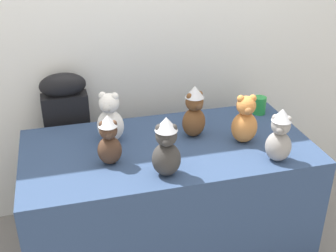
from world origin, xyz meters
TOP-DOWN VIEW (x-y plane):
  - wall_back at (0.00, 0.89)m, footprint 7.00×0.08m
  - display_table at (0.00, 0.25)m, footprint 1.58×0.79m
  - instrument_case at (-0.52, 0.77)m, footprint 0.28×0.12m
  - teddy_bear_charcoal at (-0.08, -0.02)m, footprint 0.16×0.15m
  - teddy_bear_cocoa at (-0.33, 0.15)m, footprint 0.13×0.11m
  - teddy_bear_ginger at (0.42, 0.19)m, footprint 0.16×0.14m
  - teddy_bear_snow at (-0.29, 0.39)m, footprint 0.19×0.18m
  - teddy_bear_ash at (0.50, -0.04)m, footprint 0.17×0.16m
  - teddy_bear_chestnut at (0.17, 0.33)m, footprint 0.16×0.15m
  - party_cup_green at (0.66, 0.50)m, footprint 0.08×0.08m

SIDE VIEW (x-z plane):
  - display_table at x=0.00m, z-range 0.00..0.75m
  - instrument_case at x=-0.52m, z-range 0.00..1.03m
  - party_cup_green at x=0.66m, z-range 0.75..0.86m
  - teddy_bear_ginger at x=0.42m, z-range 0.74..1.02m
  - teddy_bear_cocoa at x=-0.33m, z-range 0.74..1.01m
  - teddy_bear_snow at x=-0.29m, z-range 0.74..1.03m
  - teddy_bear_ash at x=0.50m, z-range 0.74..1.03m
  - teddy_bear_chestnut at x=0.17m, z-range 0.74..1.04m
  - teddy_bear_charcoal at x=-0.08m, z-range 0.74..1.05m
  - wall_back at x=0.00m, z-range 0.00..2.60m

